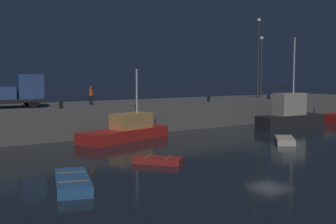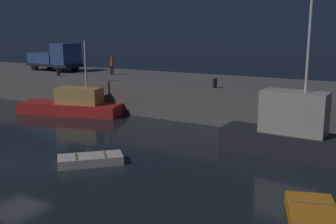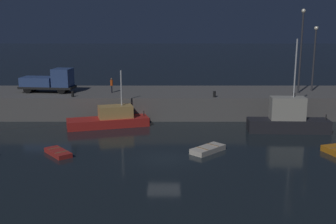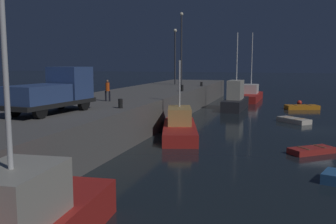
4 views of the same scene
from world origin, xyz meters
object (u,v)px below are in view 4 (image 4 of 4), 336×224
(fishing_boat_blue, at_px, (180,126))
(lamp_post_east, at_px, (175,52))
(bollard_central, at_px, (182,88))
(fishing_boat_white, at_px, (249,95))
(dinghy_orange_near, at_px, (294,120))
(dockworker, at_px, (108,89))
(rowboat_white_mid, at_px, (302,107))
(rowboat_blue_far, at_px, (311,150))
(bollard_east, at_px, (120,103))
(utility_truck, at_px, (54,91))
(mooring_buoy_near, at_px, (299,103))
(fishing_trawler_red, at_px, (235,99))
(bollard_west, at_px, (201,84))
(lamp_post_west, at_px, (181,43))

(fishing_boat_blue, relative_size, lamp_post_east, 1.15)
(bollard_central, bearing_deg, fishing_boat_white, -16.97)
(fishing_boat_blue, relative_size, fishing_boat_white, 0.87)
(dinghy_orange_near, height_order, dockworker, dockworker)
(rowboat_white_mid, bearing_deg, rowboat_blue_far, 178.95)
(bollard_east, bearing_deg, fishing_boat_blue, -33.30)
(lamp_post_east, bearing_deg, utility_truck, -178.11)
(mooring_buoy_near, bearing_deg, rowboat_white_mid, -178.65)
(lamp_post_east, bearing_deg, rowboat_white_mid, -99.48)
(fishing_boat_white, relative_size, rowboat_blue_far, 3.34)
(dinghy_orange_near, relative_size, utility_truck, 0.49)
(rowboat_blue_far, distance_m, lamp_post_east, 29.74)
(fishing_boat_blue, bearing_deg, fishing_trawler_red, -6.81)
(fishing_trawler_red, xyz_separation_m, utility_truck, (-24.08, 7.54, 2.49))
(fishing_boat_blue, distance_m, utility_truck, 9.59)
(dockworker, relative_size, bollard_west, 3.14)
(dockworker, height_order, bollard_west, dockworker)
(lamp_post_east, relative_size, bollard_central, 11.30)
(fishing_trawler_red, bearing_deg, dinghy_orange_near, -142.66)
(dinghy_orange_near, distance_m, bollard_central, 11.10)
(rowboat_white_mid, distance_m, bollard_central, 14.90)
(fishing_boat_white, height_order, utility_truck, fishing_boat_white)
(lamp_post_east, bearing_deg, dockworker, -177.29)
(rowboat_white_mid, relative_size, bollard_west, 7.77)
(fishing_boat_blue, bearing_deg, lamp_post_east, 16.58)
(mooring_buoy_near, xyz_separation_m, lamp_post_west, (-3.68, 14.27, 7.29))
(bollard_west, bearing_deg, lamp_post_west, 65.02)
(dinghy_orange_near, height_order, bollard_east, bollard_east)
(mooring_buoy_near, bearing_deg, fishing_trawler_red, 133.37)
(dinghy_orange_near, distance_m, lamp_post_east, 20.58)
(fishing_boat_white, distance_m, dockworker, 29.35)
(fishing_trawler_red, distance_m, rowboat_blue_far, 20.85)
(rowboat_blue_far, distance_m, utility_truck, 15.43)
(fishing_trawler_red, relative_size, rowboat_blue_far, 3.04)
(bollard_east, bearing_deg, lamp_post_west, 5.61)
(rowboat_white_mid, bearing_deg, mooring_buoy_near, 1.35)
(rowboat_white_mid, distance_m, bollard_west, 11.80)
(lamp_post_west, distance_m, utility_truck, 27.41)
(fishing_trawler_red, bearing_deg, lamp_post_east, 59.60)
(mooring_buoy_near, xyz_separation_m, utility_truck, (-30.81, 14.67, 3.39))
(fishing_boat_blue, xyz_separation_m, bollard_central, (10.44, 2.56, 2.02))
(bollard_central, relative_size, bollard_east, 1.05)
(fishing_trawler_red, relative_size, fishing_boat_blue, 1.05)
(fishing_boat_white, relative_size, utility_truck, 1.54)
(dockworker, bearing_deg, rowboat_white_mid, -36.69)
(utility_truck, bearing_deg, fishing_boat_blue, -37.29)
(mooring_buoy_near, xyz_separation_m, bollard_west, (-5.01, 11.42, 2.39))
(rowboat_blue_far, bearing_deg, fishing_boat_blue, 72.09)
(lamp_post_east, distance_m, dockworker, 22.58)
(utility_truck, bearing_deg, bollard_west, -7.18)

